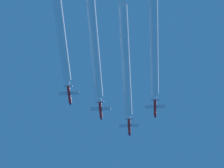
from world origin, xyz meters
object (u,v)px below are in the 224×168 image
object	(u,v)px
jet_outer_left	(69,95)
jet_left_wingman	(100,110)
jet_right_wingman	(155,108)
jet_lead	(129,127)

from	to	relation	value
jet_outer_left	jet_left_wingman	bearing A→B (deg)	42.71
jet_right_wingman	jet_outer_left	bearing A→B (deg)	-161.74
jet_left_wingman	jet_outer_left	world-z (taller)	jet_left_wingman
jet_right_wingman	jet_outer_left	size ratio (longest dim) A/B	1.00
jet_lead	jet_right_wingman	world-z (taller)	jet_lead
jet_left_wingman	jet_outer_left	size ratio (longest dim) A/B	1.00
jet_left_wingman	jet_right_wingman	world-z (taller)	jet_right_wingman
jet_right_wingman	jet_lead	bearing A→B (deg)	133.46
jet_outer_left	jet_lead	bearing A→B (deg)	44.66
jet_left_wingman	jet_outer_left	distance (m)	17.09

